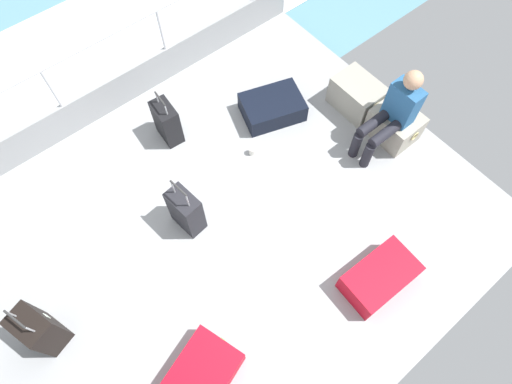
{
  "coord_description": "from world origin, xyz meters",
  "views": [
    {
      "loc": [
        1.6,
        -0.98,
        4.27
      ],
      "look_at": [
        -0.03,
        0.36,
        0.25
      ],
      "focal_mm": 30.26,
      "sensor_mm": 36.0,
      "label": 1
    }
  ],
  "objects_px": {
    "cargo_crate_1": "(394,125)",
    "suitcase_4": "(272,107)",
    "cargo_crate_0": "(357,95)",
    "suitcase_5": "(186,211)",
    "suitcase_1": "(167,122)",
    "suitcase_3": "(39,329)",
    "suitcase_2": "(197,382)",
    "suitcase_0": "(380,277)",
    "paper_cup": "(252,151)",
    "passenger_seated": "(393,113)"
  },
  "relations": [
    {
      "from": "cargo_crate_1",
      "to": "paper_cup",
      "type": "bearing_deg",
      "value": -120.07
    },
    {
      "from": "cargo_crate_1",
      "to": "suitcase_4",
      "type": "relative_size",
      "value": 0.68
    },
    {
      "from": "cargo_crate_1",
      "to": "suitcase_2",
      "type": "height_order",
      "value": "cargo_crate_1"
    },
    {
      "from": "cargo_crate_1",
      "to": "suitcase_2",
      "type": "bearing_deg",
      "value": -77.2
    },
    {
      "from": "suitcase_0",
      "to": "cargo_crate_0",
      "type": "bearing_deg",
      "value": 140.44
    },
    {
      "from": "passenger_seated",
      "to": "suitcase_1",
      "type": "height_order",
      "value": "passenger_seated"
    },
    {
      "from": "cargo_crate_0",
      "to": "suitcase_3",
      "type": "relative_size",
      "value": 0.85
    },
    {
      "from": "suitcase_3",
      "to": "paper_cup",
      "type": "height_order",
      "value": "suitcase_3"
    },
    {
      "from": "suitcase_2",
      "to": "suitcase_3",
      "type": "relative_size",
      "value": 1.28
    },
    {
      "from": "suitcase_2",
      "to": "suitcase_4",
      "type": "relative_size",
      "value": 1.11
    },
    {
      "from": "cargo_crate_0",
      "to": "suitcase_3",
      "type": "height_order",
      "value": "suitcase_3"
    },
    {
      "from": "cargo_crate_0",
      "to": "suitcase_4",
      "type": "distance_m",
      "value": 1.03
    },
    {
      "from": "suitcase_5",
      "to": "paper_cup",
      "type": "relative_size",
      "value": 7.86
    },
    {
      "from": "cargo_crate_1",
      "to": "suitcase_3",
      "type": "bearing_deg",
      "value": -96.26
    },
    {
      "from": "cargo_crate_1",
      "to": "passenger_seated",
      "type": "height_order",
      "value": "passenger_seated"
    },
    {
      "from": "suitcase_1",
      "to": "suitcase_4",
      "type": "bearing_deg",
      "value": 65.6
    },
    {
      "from": "suitcase_2",
      "to": "suitcase_3",
      "type": "xyz_separation_m",
      "value": [
        -1.24,
        -0.83,
        0.14
      ]
    },
    {
      "from": "suitcase_1",
      "to": "suitcase_5",
      "type": "relative_size",
      "value": 0.87
    },
    {
      "from": "cargo_crate_1",
      "to": "suitcase_4",
      "type": "height_order",
      "value": "cargo_crate_1"
    },
    {
      "from": "cargo_crate_0",
      "to": "cargo_crate_1",
      "type": "bearing_deg",
      "value": 3.36
    },
    {
      "from": "suitcase_1",
      "to": "suitcase_4",
      "type": "xyz_separation_m",
      "value": [
        0.52,
        1.15,
        -0.14
      ]
    },
    {
      "from": "cargo_crate_1",
      "to": "suitcase_5",
      "type": "height_order",
      "value": "suitcase_5"
    },
    {
      "from": "suitcase_0",
      "to": "suitcase_4",
      "type": "height_order",
      "value": "suitcase_0"
    },
    {
      "from": "suitcase_5",
      "to": "suitcase_4",
      "type": "bearing_deg",
      "value": 108.64
    },
    {
      "from": "cargo_crate_0",
      "to": "passenger_seated",
      "type": "distance_m",
      "value": 0.7
    },
    {
      "from": "suitcase_1",
      "to": "suitcase_5",
      "type": "height_order",
      "value": "suitcase_5"
    },
    {
      "from": "suitcase_0",
      "to": "suitcase_2",
      "type": "distance_m",
      "value": 1.97
    },
    {
      "from": "suitcase_1",
      "to": "suitcase_4",
      "type": "relative_size",
      "value": 0.81
    },
    {
      "from": "suitcase_5",
      "to": "suitcase_3",
      "type": "bearing_deg",
      "value": -85.88
    },
    {
      "from": "passenger_seated",
      "to": "suitcase_5",
      "type": "relative_size",
      "value": 1.36
    },
    {
      "from": "cargo_crate_1",
      "to": "suitcase_3",
      "type": "xyz_separation_m",
      "value": [
        -0.46,
        -4.23,
        0.08
      ]
    },
    {
      "from": "suitcase_3",
      "to": "suitcase_4",
      "type": "relative_size",
      "value": 0.87
    },
    {
      "from": "suitcase_2",
      "to": "paper_cup",
      "type": "bearing_deg",
      "value": 129.75
    },
    {
      "from": "suitcase_2",
      "to": "suitcase_5",
      "type": "height_order",
      "value": "suitcase_5"
    },
    {
      "from": "suitcase_2",
      "to": "suitcase_1",
      "type": "bearing_deg",
      "value": 151.06
    },
    {
      "from": "cargo_crate_1",
      "to": "paper_cup",
      "type": "distance_m",
      "value": 1.69
    },
    {
      "from": "cargo_crate_1",
      "to": "suitcase_2",
      "type": "distance_m",
      "value": 3.48
    },
    {
      "from": "suitcase_2",
      "to": "paper_cup",
      "type": "xyz_separation_m",
      "value": [
        -1.61,
        1.94,
        -0.08
      ]
    },
    {
      "from": "cargo_crate_1",
      "to": "suitcase_4",
      "type": "distance_m",
      "value": 1.45
    },
    {
      "from": "cargo_crate_0",
      "to": "passenger_seated",
      "type": "bearing_deg",
      "value": -14.02
    },
    {
      "from": "cargo_crate_0",
      "to": "suitcase_3",
      "type": "distance_m",
      "value": 4.2
    },
    {
      "from": "suitcase_3",
      "to": "suitcase_5",
      "type": "bearing_deg",
      "value": 94.12
    },
    {
      "from": "cargo_crate_1",
      "to": "suitcase_0",
      "type": "distance_m",
      "value": 1.85
    },
    {
      "from": "suitcase_5",
      "to": "suitcase_1",
      "type": "bearing_deg",
      "value": 155.75
    },
    {
      "from": "cargo_crate_0",
      "to": "suitcase_2",
      "type": "relative_size",
      "value": 0.67
    },
    {
      "from": "cargo_crate_1",
      "to": "suitcase_0",
      "type": "height_order",
      "value": "cargo_crate_1"
    },
    {
      "from": "suitcase_0",
      "to": "passenger_seated",
      "type": "bearing_deg",
      "value": 131.73
    },
    {
      "from": "cargo_crate_0",
      "to": "passenger_seated",
      "type": "xyz_separation_m",
      "value": [
        0.58,
        -0.15,
        0.36
      ]
    },
    {
      "from": "cargo_crate_0",
      "to": "suitcase_1",
      "type": "relative_size",
      "value": 0.91
    },
    {
      "from": "cargo_crate_1",
      "to": "suitcase_4",
      "type": "xyz_separation_m",
      "value": [
        -1.14,
        -0.9,
        -0.06
      ]
    }
  ]
}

